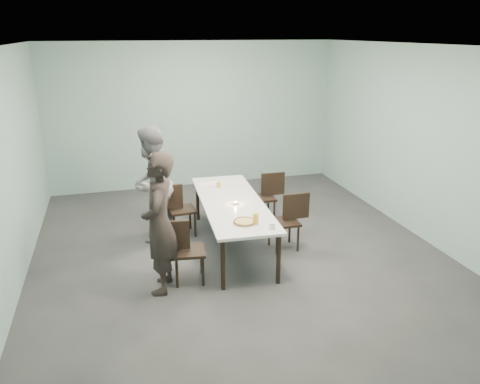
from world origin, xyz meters
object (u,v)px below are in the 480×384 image
object	(u,v)px
chair_near_right	(289,217)
diner_near	(160,224)
diner_far	(152,184)
water_tumbler	(272,226)
pizza	(245,222)
amber_tumbler	(218,185)
beer_glass	(256,219)
table	(232,205)
chair_far_left	(177,206)
chair_far_right	(267,194)
side_plate	(245,217)
chair_near_left	(183,247)
tealight	(235,203)

from	to	relation	value
chair_near_right	diner_near	xyz separation A→B (m)	(-2.01, -0.71, 0.41)
diner_far	water_tumbler	distance (m)	2.27
chair_near_right	diner_far	bearing A→B (deg)	-26.07
pizza	amber_tumbler	world-z (taller)	amber_tumbler
beer_glass	table	bearing A→B (deg)	94.97
chair_far_left	chair_far_right	bearing A→B (deg)	2.76
water_tumbler	table	bearing A→B (deg)	101.64
side_plate	beer_glass	world-z (taller)	beer_glass
beer_glass	diner_near	bearing A→B (deg)	-178.75
pizza	beer_glass	world-z (taller)	beer_glass
chair_far_left	side_plate	bearing A→B (deg)	-64.48
table	chair_far_left	world-z (taller)	chair_far_left
chair_near_left	chair_near_right	size ratio (longest dim) A/B	1.00
diner_near	water_tumbler	distance (m)	1.43
chair_far_left	water_tumbler	world-z (taller)	chair_far_left
diner_far	pizza	xyz separation A→B (m)	(1.08, -1.53, -0.14)
chair_far_left	amber_tumbler	bearing A→B (deg)	-0.98
chair_near_left	water_tumbler	world-z (taller)	chair_near_left
chair_near_right	amber_tumbler	distance (m)	1.33
chair_far_right	diner_far	world-z (taller)	diner_far
pizza	side_plate	bearing A→B (deg)	74.72
chair_near_left	chair_far_right	xyz separation A→B (m)	(1.74, 1.71, 0.00)
chair_far_left	side_plate	distance (m)	1.54
diner_far	amber_tumbler	distance (m)	1.09
chair_far_right	amber_tumbler	distance (m)	0.95
pizza	side_plate	world-z (taller)	pizza
chair_far_left	amber_tumbler	xyz separation A→B (m)	(0.70, 0.04, 0.29)
table	diner_near	xyz separation A→B (m)	(-1.18, -0.96, 0.22)
chair_near_right	water_tumbler	xyz separation A→B (m)	(-0.59, -0.89, 0.29)
water_tumbler	beer_glass	bearing A→B (deg)	126.82
diner_far	chair_near_right	bearing A→B (deg)	90.79
amber_tumbler	table	bearing A→B (deg)	-86.65
chair_near_right	side_plate	size ratio (longest dim) A/B	4.83
side_plate	beer_glass	xyz separation A→B (m)	(0.07, -0.29, 0.07)
beer_glass	water_tumbler	size ratio (longest dim) A/B	1.67
chair_near_left	chair_far_left	distance (m)	1.51
chair_far_left	tealight	size ratio (longest dim) A/B	15.54
chair_near_right	beer_glass	size ratio (longest dim) A/B	5.80
diner_near	beer_glass	xyz separation A→B (m)	(1.26, 0.03, -0.09)
chair_far_right	tealight	world-z (taller)	chair_far_right
chair_near_left	table	bearing A→B (deg)	50.65
table	diner_near	size ratio (longest dim) A/B	1.45
chair_near_left	pizza	world-z (taller)	chair_near_left
chair_far_left	water_tumbler	size ratio (longest dim) A/B	9.67
diner_near	chair_far_right	bearing A→B (deg)	147.04
diner_near	chair_near_left	bearing A→B (deg)	128.99
chair_near_left	diner_near	distance (m)	0.52
chair_near_right	side_plate	distance (m)	0.94
chair_far_left	table	bearing A→B (deg)	-46.42
chair_far_left	water_tumbler	xyz separation A→B (m)	(0.98, -1.81, 0.29)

